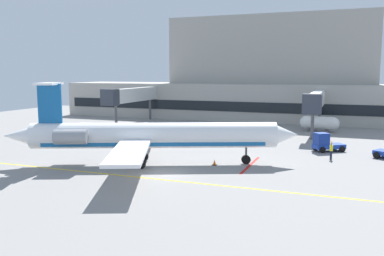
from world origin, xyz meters
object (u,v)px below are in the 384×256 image
object	(u,v)px
baggage_tug	(90,130)
marshaller	(331,150)
pushback_tractor	(325,143)
regional_jet	(149,136)
fuel_tank	(319,123)

from	to	relation	value
baggage_tug	marshaller	world-z (taller)	marshaller
pushback_tractor	baggage_tug	bearing A→B (deg)	-179.36
regional_jet	marshaller	world-z (taller)	regional_jet
pushback_tractor	marshaller	distance (m)	4.43
fuel_tank	marshaller	size ratio (longest dim) A/B	3.10
baggage_tug	fuel_tank	xyz separation A→B (m)	(30.18, 16.91, 0.43)
marshaller	baggage_tug	bearing A→B (deg)	173.04
baggage_tug	marshaller	size ratio (longest dim) A/B	2.31
regional_jet	fuel_tank	xyz separation A→B (m)	(14.17, 30.02, -1.60)
regional_jet	pushback_tractor	world-z (taller)	regional_jet
pushback_tractor	fuel_tank	distance (m)	16.65
fuel_tank	baggage_tug	bearing A→B (deg)	-150.74
regional_jet	marshaller	distance (m)	19.18
regional_jet	fuel_tank	bearing A→B (deg)	64.74
regional_jet	marshaller	size ratio (longest dim) A/B	14.32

